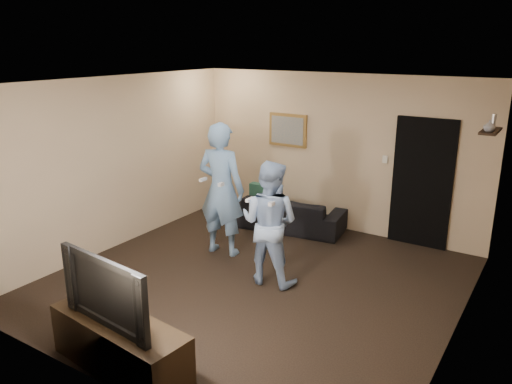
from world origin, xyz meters
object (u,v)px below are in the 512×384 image
Objects in this scene: wii_player_left at (221,189)px; wii_player_right at (269,223)px; sofa at (288,213)px; tv_console at (120,346)px; television at (115,288)px.

wii_player_left is 1.21× the size of wii_player_right.
sofa is at bearing 111.73° from wii_player_right.
tv_console is 0.95× the size of wii_player_right.
sofa is 2.06m from wii_player_right.
wii_player_left is at bearing 112.52° from tv_console.
television is 0.73× the size of wii_player_right.
television is (0.00, 0.00, 0.62)m from tv_console.
wii_player_left is (-0.35, -1.42, 0.72)m from sofa.
television is at bearing 88.65° from sofa.
sofa is at bearing 102.49° from tv_console.
sofa is at bearing 76.16° from wii_player_left.
wii_player_left is (-0.84, 2.82, 0.74)m from tv_console.
television reaches higher than sofa.
tv_console is (0.50, -4.23, -0.02)m from sofa.
wii_player_left is at bearing 68.13° from sofa.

